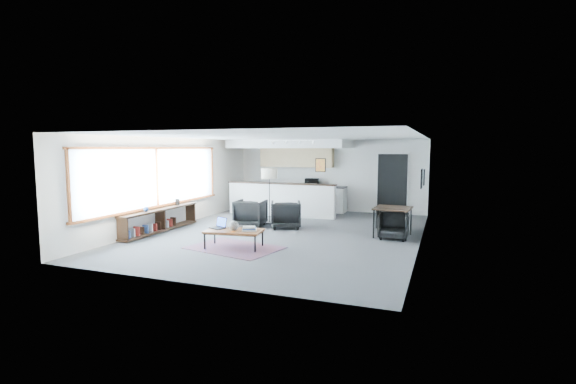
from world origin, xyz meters
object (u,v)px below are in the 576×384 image
(armchair_right, at_px, (286,213))
(floor_lamp, at_px, (269,175))
(dining_table, at_px, (393,210))
(dining_chair_near, at_px, (393,227))
(book_stack, at_px, (249,229))
(microwave, at_px, (312,181))
(dining_chair_far, at_px, (392,219))
(coffee_table, at_px, (234,231))
(armchair_left, at_px, (251,212))
(ceramic_pot, at_px, (234,226))
(laptop, at_px, (220,225))

(armchair_right, distance_m, floor_lamp, 1.38)
(dining_table, distance_m, dining_chair_near, 0.50)
(book_stack, height_order, microwave, microwave)
(floor_lamp, xyz_separation_m, dining_chair_far, (3.66, 0.17, -1.15))
(coffee_table, bearing_deg, armchair_left, 99.49)
(microwave, bearing_deg, ceramic_pot, -97.24)
(book_stack, xyz_separation_m, dining_chair_far, (2.80, 3.36, -0.15))
(dining_chair_near, bearing_deg, book_stack, -143.24)
(coffee_table, xyz_separation_m, dining_chair_near, (3.33, 2.29, -0.08))
(book_stack, distance_m, armchair_right, 2.67)
(armchair_left, relative_size, floor_lamp, 0.51)
(laptop, height_order, book_stack, laptop)
(ceramic_pot, height_order, armchair_right, armchair_right)
(laptop, distance_m, dining_chair_far, 4.89)
(coffee_table, distance_m, book_stack, 0.38)
(armchair_right, distance_m, dining_chair_far, 3.01)
(book_stack, distance_m, microwave, 6.13)
(dining_chair_near, distance_m, microwave, 5.17)
(ceramic_pot, relative_size, microwave, 0.46)
(coffee_table, distance_m, dining_chair_near, 4.04)
(armchair_left, xyz_separation_m, armchair_right, (1.08, 0.10, -0.00))
(book_stack, distance_m, dining_chair_near, 3.72)
(microwave, bearing_deg, dining_table, -54.72)
(microwave, bearing_deg, dining_chair_far, -48.15)
(book_stack, relative_size, dining_chair_far, 0.63)
(armchair_right, xyz_separation_m, microwave, (-0.29, 3.41, 0.66))
(dining_table, bearing_deg, dining_chair_near, -79.13)
(coffee_table, height_order, dining_table, dining_table)
(laptop, xyz_separation_m, dining_chair_near, (3.76, 2.19, -0.19))
(coffee_table, xyz_separation_m, armchair_right, (0.24, 2.71, 0.04))
(ceramic_pot, height_order, dining_chair_near, ceramic_pot)
(armchair_left, bearing_deg, coffee_table, 100.42)
(laptop, bearing_deg, ceramic_pot, 4.33)
(dining_table, bearing_deg, armchair_right, 177.75)
(coffee_table, xyz_separation_m, dining_chair_far, (3.16, 3.41, -0.07))
(book_stack, height_order, dining_chair_far, dining_chair_far)
(book_stack, distance_m, armchair_left, 2.83)
(floor_lamp, bearing_deg, book_stack, -74.82)
(dining_table, bearing_deg, microwave, 133.21)
(dining_table, relative_size, dining_chair_near, 1.57)
(armchair_right, xyz_separation_m, floor_lamp, (-0.74, 0.52, 1.05))
(laptop, height_order, floor_lamp, floor_lamp)
(ceramic_pot, bearing_deg, dining_chair_near, 35.40)
(laptop, distance_m, dining_chair_near, 4.36)
(armchair_right, xyz_separation_m, dining_chair_far, (2.93, 0.70, -0.11))
(laptop, bearing_deg, armchair_left, 122.11)
(coffee_table, bearing_deg, armchair_right, 76.63)
(dining_chair_near, height_order, dining_chair_far, dining_chair_far)
(dining_chair_far, relative_size, microwave, 1.33)
(coffee_table, height_order, book_stack, book_stack)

